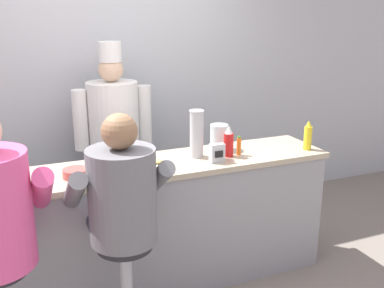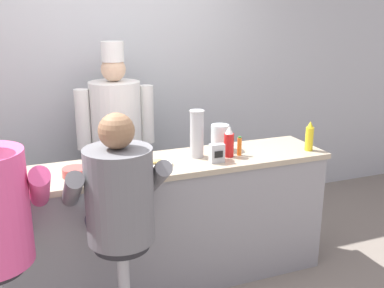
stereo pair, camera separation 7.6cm
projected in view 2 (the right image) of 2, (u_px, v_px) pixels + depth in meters
wall_back at (112, 83)px, 4.17m from camera, size 10.00×0.06×2.70m
diner_counter at (153, 225)px, 3.29m from camera, size 2.65×0.55×0.96m
ketchup_bottle_red at (229, 142)px, 3.28m from camera, size 0.07×0.07×0.23m
mustard_bottle_yellow at (309, 137)px, 3.43m from camera, size 0.06×0.06×0.23m
hot_sauce_bottle_orange at (239, 146)px, 3.32m from camera, size 0.03×0.03×0.14m
water_pitcher_clear at (220, 137)px, 3.46m from camera, size 0.16×0.14×0.20m
breakfast_plate at (155, 163)px, 3.12m from camera, size 0.24×0.24×0.05m
cereal_bowl at (75, 172)px, 2.91m from camera, size 0.17×0.17×0.06m
coffee_mug_tan at (114, 168)px, 2.93m from camera, size 0.14×0.09×0.09m
cup_stack_steel at (197, 134)px, 3.26m from camera, size 0.11×0.11×0.35m
napkin_dispenser_chrome at (217, 153)px, 3.17m from camera, size 0.10×0.06×0.13m
diner_seated_grey at (119, 201)px, 2.58m from camera, size 0.59×0.58×1.47m
cook_in_whites_near at (116, 133)px, 3.94m from camera, size 0.68×0.44×1.75m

